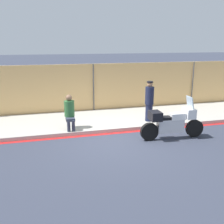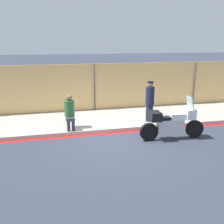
% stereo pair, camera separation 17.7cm
% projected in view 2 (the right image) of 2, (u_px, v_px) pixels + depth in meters
% --- Properties ---
extents(ground_plane, '(120.00, 120.00, 0.00)m').
position_uv_depth(ground_plane, '(114.00, 141.00, 8.93)').
color(ground_plane, '#333847').
extents(sidewalk, '(38.12, 2.91, 0.14)m').
position_uv_depth(sidewalk, '(101.00, 120.00, 11.06)').
color(sidewalk, '#ADA89E').
rests_on(sidewalk, ground_plane).
extents(curb_paint_stripe, '(38.12, 0.18, 0.01)m').
position_uv_depth(curb_paint_stripe, '(109.00, 134.00, 9.63)').
color(curb_paint_stripe, red).
rests_on(curb_paint_stripe, ground_plane).
extents(storefront_fence, '(36.21, 0.17, 2.29)m').
position_uv_depth(storefront_fence, '(94.00, 89.00, 12.22)').
color(storefront_fence, '#E5B26B').
rests_on(storefront_fence, ground_plane).
extents(motorcycle, '(2.31, 0.55, 1.47)m').
position_uv_depth(motorcycle, '(172.00, 123.00, 8.97)').
color(motorcycle, black).
rests_on(motorcycle, ground_plane).
extents(officer_standing, '(0.35, 0.35, 1.62)m').
position_uv_depth(officer_standing, '(150.00, 101.00, 10.47)').
color(officer_standing, '#191E38').
rests_on(officer_standing, sidewalk).
extents(person_seated_on_curb, '(0.37, 0.65, 1.27)m').
position_uv_depth(person_seated_on_curb, '(70.00, 110.00, 9.63)').
color(person_seated_on_curb, '#2D3342').
rests_on(person_seated_on_curb, sidewalk).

